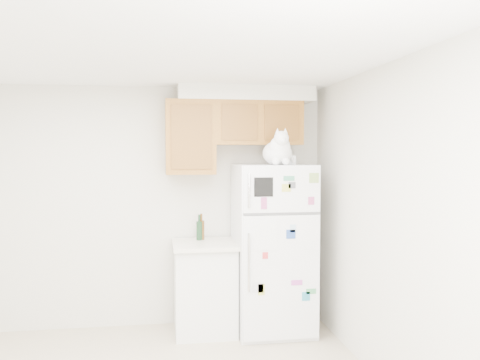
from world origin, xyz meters
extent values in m
cube|color=beige|center=(0.00, 2.00, 1.25)|extent=(3.80, 0.04, 2.50)
cube|color=beige|center=(1.90, 0.00, 1.25)|extent=(0.04, 4.00, 2.50)
cube|color=white|center=(0.00, 0.00, 2.50)|extent=(3.80, 4.00, 0.04)
cube|color=#9B6A21|center=(1.20, 1.82, 2.12)|extent=(0.90, 0.33, 0.45)
cube|color=#9B6A21|center=(0.50, 1.82, 1.98)|extent=(0.50, 0.33, 0.75)
cube|color=silver|center=(1.07, 1.83, 2.42)|extent=(1.40, 0.37, 0.15)
cube|color=white|center=(1.32, 1.62, 0.85)|extent=(0.76, 0.72, 1.70)
cube|color=white|center=(1.32, 1.25, 1.48)|extent=(0.74, 0.03, 0.44)
cube|color=white|center=(1.32, 1.25, 0.64)|extent=(0.74, 0.03, 1.19)
cube|color=#59595B|center=(1.32, 1.25, 1.25)|extent=(0.74, 0.03, 0.02)
cylinder|color=silver|center=(1.00, 1.22, 1.47)|extent=(0.02, 0.02, 0.32)
cylinder|color=silver|center=(1.00, 1.22, 0.80)|extent=(0.02, 0.02, 0.55)
cube|color=black|center=(1.14, 1.23, 1.50)|extent=(0.18, 0.00, 0.18)
cube|color=white|center=(1.16, 1.23, 1.05)|extent=(0.22, 0.00, 0.28)
cube|color=teal|center=(1.55, 1.23, 0.45)|extent=(0.08, 0.00, 0.09)
cube|color=#3D8665|center=(1.38, 1.23, 1.58)|extent=(0.11, 0.00, 0.05)
cube|color=#C9CE48|center=(1.12, 1.23, 0.54)|extent=(0.07, 0.00, 0.11)
cube|color=#44955B|center=(1.60, 1.23, 0.50)|extent=(0.10, 0.00, 0.05)
cube|color=#B24780|center=(1.14, 1.23, 1.35)|extent=(0.06, 0.00, 0.11)
cube|color=#244592|center=(1.40, 1.23, 1.05)|extent=(0.09, 0.00, 0.09)
cube|color=silver|center=(1.09, 1.23, 0.56)|extent=(0.11, 0.00, 0.10)
cube|color=#B0467A|center=(1.60, 1.23, 1.37)|extent=(0.06, 0.00, 0.08)
cube|color=gold|center=(1.36, 1.23, 1.49)|extent=(0.09, 0.00, 0.07)
cube|color=#9ABFDB|center=(1.42, 1.23, 1.11)|extent=(0.06, 0.00, 0.07)
cube|color=#83A150|center=(1.62, 1.23, 1.58)|extent=(0.09, 0.00, 0.09)
cube|color=red|center=(1.16, 1.23, 0.86)|extent=(0.05, 0.00, 0.06)
cube|color=#4B4B50|center=(1.41, 1.23, 1.51)|extent=(0.07, 0.00, 0.06)
cube|color=#B849A8|center=(1.46, 1.23, 0.59)|extent=(0.11, 0.00, 0.05)
cube|color=white|center=(0.63, 1.68, 0.44)|extent=(0.60, 0.60, 0.88)
cube|color=white|center=(0.63, 1.66, 0.90)|extent=(0.64, 0.64, 0.04)
ellipsoid|color=white|center=(1.33, 1.50, 1.81)|extent=(0.28, 0.38, 0.24)
ellipsoid|color=white|center=(1.33, 1.39, 1.87)|extent=(0.21, 0.16, 0.23)
sphere|color=white|center=(1.33, 1.33, 1.96)|extent=(0.14, 0.14, 0.14)
cone|color=white|center=(1.29, 1.33, 2.03)|extent=(0.05, 0.05, 0.05)
cone|color=white|center=(1.37, 1.33, 2.03)|extent=(0.05, 0.05, 0.05)
cone|color=#D88C8C|center=(1.29, 1.32, 2.02)|extent=(0.03, 0.03, 0.03)
cone|color=#D88C8C|center=(1.37, 1.32, 2.02)|extent=(0.03, 0.03, 0.03)
sphere|color=white|center=(1.33, 1.27, 1.93)|extent=(0.06, 0.06, 0.06)
sphere|color=white|center=(1.28, 1.35, 1.74)|extent=(0.08, 0.08, 0.08)
sphere|color=white|center=(1.38, 1.35, 1.74)|extent=(0.08, 0.08, 0.08)
cylinder|color=white|center=(1.45, 1.63, 1.74)|extent=(0.17, 0.24, 0.08)
cube|color=white|center=(1.44, 1.68, 1.75)|extent=(0.20, 0.16, 0.10)
cube|color=white|center=(1.46, 1.59, 1.74)|extent=(0.16, 0.13, 0.09)
camera|label=1|loc=(0.18, -3.37, 1.82)|focal=38.00mm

